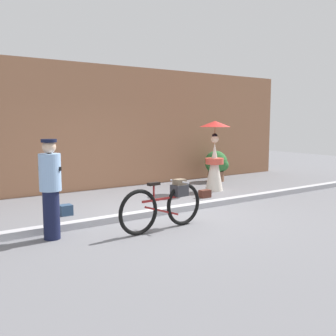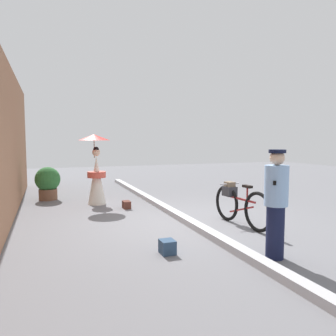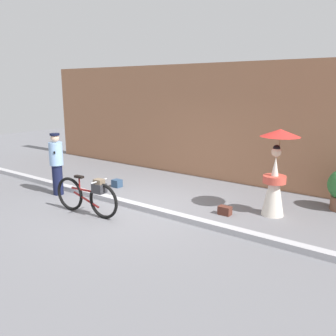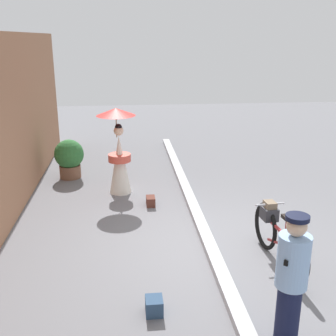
{
  "view_description": "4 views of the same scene",
  "coord_description": "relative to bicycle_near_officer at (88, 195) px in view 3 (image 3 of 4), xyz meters",
  "views": [
    {
      "loc": [
        -4.3,
        -6.4,
        1.87
      ],
      "look_at": [
        0.31,
        0.33,
        0.88
      ],
      "focal_mm": 41.53,
      "sensor_mm": 36.0,
      "label": 1
    },
    {
      "loc": [
        -6.26,
        2.7,
        1.73
      ],
      "look_at": [
        0.7,
        0.11,
        1.09
      ],
      "focal_mm": 35.08,
      "sensor_mm": 36.0,
      "label": 2
    },
    {
      "loc": [
        5.23,
        -5.87,
        2.74
      ],
      "look_at": [
        0.35,
        0.66,
        0.89
      ],
      "focal_mm": 38.49,
      "sensor_mm": 36.0,
      "label": 3
    },
    {
      "loc": [
        -6.04,
        1.3,
        3.29
      ],
      "look_at": [
        0.28,
        0.63,
        1.27
      ],
      "focal_mm": 44.0,
      "sensor_mm": 36.0,
      "label": 4
    }
  ],
  "objects": [
    {
      "name": "ground_plane",
      "position": [
        0.62,
        0.94,
        -0.44
      ],
      "size": [
        30.0,
        30.0,
        0.0
      ],
      "primitive_type": "plane",
      "color": "slate"
    },
    {
      "name": "building_wall",
      "position": [
        0.62,
        4.54,
        1.26
      ],
      "size": [
        14.0,
        0.4,
        3.4
      ],
      "primitive_type": "cube",
      "color": "#9E6B4C",
      "rests_on": "ground_plane"
    },
    {
      "name": "sidewalk_curb",
      "position": [
        0.62,
        0.94,
        -0.38
      ],
      "size": [
        14.0,
        0.2,
        0.12
      ],
      "primitive_type": "cube",
      "color": "#B2B2B7",
      "rests_on": "ground_plane"
    },
    {
      "name": "bicycle_near_officer",
      "position": [
        0.0,
        0.0,
        0.0
      ],
      "size": [
        1.76,
        0.48,
        0.85
      ],
      "color": "black",
      "rests_on": "ground_plane"
    },
    {
      "name": "person_officer",
      "position": [
        -1.8,
        0.55,
        0.4
      ],
      "size": [
        0.34,
        0.34,
        1.59
      ],
      "color": "#141938",
      "rests_on": "ground_plane"
    },
    {
      "name": "person_with_parasol",
      "position": [
        3.23,
        2.4,
        0.52
      ],
      "size": [
        0.83,
        0.83,
        1.88
      ],
      "color": "silver",
      "rests_on": "ground_plane"
    },
    {
      "name": "backpack_on_pavement",
      "position": [
        -1.08,
        1.95,
        -0.33
      ],
      "size": [
        0.24,
        0.22,
        0.21
      ],
      "color": "navy",
      "rests_on": "ground_plane"
    },
    {
      "name": "backpack_spare",
      "position": [
        2.38,
        1.77,
        -0.34
      ],
      "size": [
        0.28,
        0.18,
        0.19
      ],
      "color": "#592D23",
      "rests_on": "ground_plane"
    }
  ]
}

